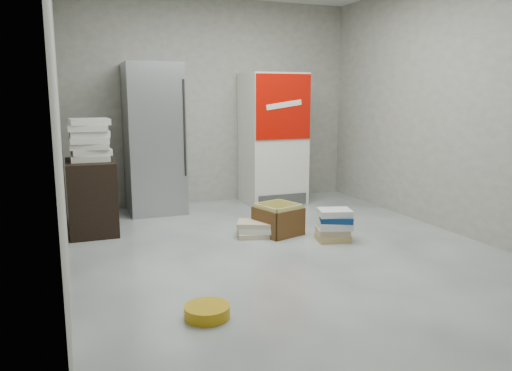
{
  "coord_description": "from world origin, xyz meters",
  "views": [
    {
      "loc": [
        -1.96,
        -4.3,
        1.5
      ],
      "look_at": [
        -0.05,
        0.7,
        0.53
      ],
      "focal_mm": 35.0,
      "sensor_mm": 36.0,
      "label": 1
    }
  ],
  "objects_px": {
    "coke_cooler": "(273,139)",
    "wood_shelf": "(92,196)",
    "phonebook_stack_main": "(334,225)",
    "cardboard_box": "(278,222)",
    "steel_fridge": "(154,139)"
  },
  "relations": [
    {
      "from": "coke_cooler",
      "to": "wood_shelf",
      "type": "bearing_deg",
      "value": -163.72
    },
    {
      "from": "coke_cooler",
      "to": "phonebook_stack_main",
      "type": "relative_size",
      "value": 4.27
    },
    {
      "from": "coke_cooler",
      "to": "phonebook_stack_main",
      "type": "height_order",
      "value": "coke_cooler"
    },
    {
      "from": "steel_fridge",
      "to": "cardboard_box",
      "type": "distance_m",
      "value": 2.06
    },
    {
      "from": "phonebook_stack_main",
      "to": "cardboard_box",
      "type": "xyz_separation_m",
      "value": [
        -0.45,
        0.44,
        -0.03
      ]
    },
    {
      "from": "cardboard_box",
      "to": "coke_cooler",
      "type": "bearing_deg",
      "value": 51.16
    },
    {
      "from": "coke_cooler",
      "to": "wood_shelf",
      "type": "distance_m",
      "value": 2.63
    },
    {
      "from": "phonebook_stack_main",
      "to": "cardboard_box",
      "type": "height_order",
      "value": "cardboard_box"
    },
    {
      "from": "steel_fridge",
      "to": "phonebook_stack_main",
      "type": "distance_m",
      "value": 2.63
    },
    {
      "from": "wood_shelf",
      "to": "cardboard_box",
      "type": "xyz_separation_m",
      "value": [
        1.89,
        -0.84,
        -0.26
      ]
    },
    {
      "from": "steel_fridge",
      "to": "cardboard_box",
      "type": "height_order",
      "value": "steel_fridge"
    },
    {
      "from": "steel_fridge",
      "to": "wood_shelf",
      "type": "bearing_deg",
      "value": -138.69
    },
    {
      "from": "wood_shelf",
      "to": "cardboard_box",
      "type": "bearing_deg",
      "value": -24.11
    },
    {
      "from": "steel_fridge",
      "to": "cardboard_box",
      "type": "xyz_separation_m",
      "value": [
        1.06,
        -1.57,
        -0.81
      ]
    },
    {
      "from": "coke_cooler",
      "to": "cardboard_box",
      "type": "xyz_separation_m",
      "value": [
        -0.59,
        -1.57,
        -0.76
      ]
    }
  ]
}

